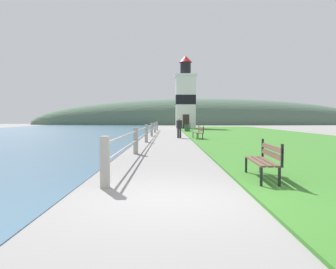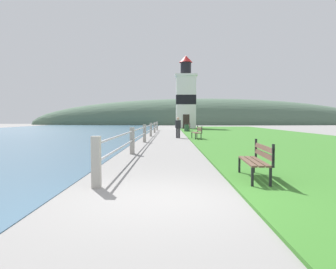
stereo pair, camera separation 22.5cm
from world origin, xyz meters
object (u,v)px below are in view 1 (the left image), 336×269
(park_bench_near, at_px, (264,158))
(lighthouse, at_px, (184,98))
(park_bench_midway, at_px, (198,132))
(person_strolling, at_px, (178,127))
(trash_bin, at_px, (186,128))
(park_bench_far, at_px, (187,127))

(park_bench_near, distance_m, lighthouse, 39.32)
(park_bench_midway, distance_m, lighthouse, 24.44)
(park_bench_midway, distance_m, person_strolling, 2.14)
(park_bench_near, distance_m, park_bench_midway, 15.00)
(person_strolling, bearing_deg, trash_bin, -23.01)
(park_bench_far, distance_m, person_strolling, 12.69)
(park_bench_midway, xyz_separation_m, person_strolling, (-1.31, 1.66, 0.30))
(park_bench_far, height_order, person_strolling, person_strolling)
(park_bench_far, xyz_separation_m, person_strolling, (-1.45, -12.60, 0.30))
(park_bench_near, bearing_deg, lighthouse, -87.10)
(park_bench_near, height_order, person_strolling, person_strolling)
(park_bench_far, relative_size, trash_bin, 2.17)
(person_strolling, bearing_deg, park_bench_far, -23.33)
(lighthouse, bearing_deg, trash_bin, -92.28)
(park_bench_near, xyz_separation_m, park_bench_midway, (-0.12, 15.00, 0.00))
(park_bench_midway, xyz_separation_m, lighthouse, (0.35, 24.13, 3.85))
(park_bench_near, xyz_separation_m, person_strolling, (-1.43, 16.66, 0.30))
(park_bench_near, height_order, trash_bin, park_bench_near)
(park_bench_near, relative_size, trash_bin, 2.15)
(lighthouse, bearing_deg, park_bench_near, -90.33)
(park_bench_far, xyz_separation_m, trash_bin, (-0.26, -1.69, -0.12))
(park_bench_near, distance_m, person_strolling, 16.73)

